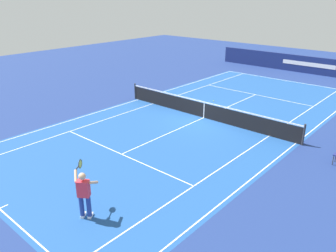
# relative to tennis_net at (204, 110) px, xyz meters

# --- Properties ---
(ground_plane) EXTENTS (60.00, 60.00, 0.00)m
(ground_plane) POSITION_rel_tennis_net_xyz_m (0.00, 0.00, -0.49)
(ground_plane) COLOR navy
(court_slab) EXTENTS (24.20, 11.40, 0.00)m
(court_slab) POSITION_rel_tennis_net_xyz_m (0.00, 0.00, -0.49)
(court_slab) COLOR #1E4C93
(court_slab) RESTS_ON ground_plane
(court_line_markings) EXTENTS (23.85, 11.05, 0.01)m
(court_line_markings) POSITION_rel_tennis_net_xyz_m (0.00, 0.00, -0.49)
(court_line_markings) COLOR white
(court_line_markings) RESTS_ON ground_plane
(tennis_net) EXTENTS (0.10, 11.70, 1.08)m
(tennis_net) POSITION_rel_tennis_net_xyz_m (0.00, 0.00, 0.00)
(tennis_net) COLOR #2D2D33
(tennis_net) RESTS_ON ground_plane
(stadium_barrier) EXTENTS (0.26, 17.00, 1.52)m
(stadium_barrier) POSITION_rel_tennis_net_xyz_m (-15.90, 0.00, 0.27)
(stadium_barrier) COLOR navy
(stadium_barrier) RESTS_ON ground_plane
(tennis_player_near) EXTENTS (0.79, 1.05, 1.70)m
(tennis_player_near) POSITION_rel_tennis_net_xyz_m (10.22, 2.61, 0.44)
(tennis_player_near) COLOR navy
(tennis_player_near) RESTS_ON ground_plane
(tennis_ball) EXTENTS (0.07, 0.07, 0.07)m
(tennis_ball) POSITION_rel_tennis_net_xyz_m (-3.07, -1.38, -0.46)
(tennis_ball) COLOR #CCE01E
(tennis_ball) RESTS_ON ground_plane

